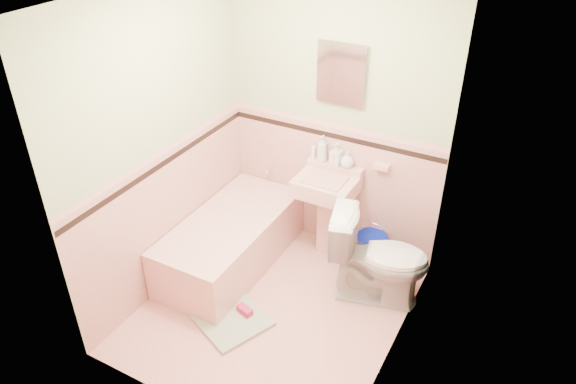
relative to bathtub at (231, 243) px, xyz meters
The scene contains 31 objects.
floor 0.75m from the bathtub, 27.65° to the right, with size 2.20×2.20×0.00m, color #EAA299.
wall_back 1.43m from the bathtub, 50.71° to the left, with size 2.50×2.50×0.00m, color beige.
wall_front 1.87m from the bathtub, 66.22° to the right, with size 2.50×2.50×0.00m, color beige.
wall_left 1.14m from the bathtub, 138.27° to the right, with size 2.50×2.50×0.00m, color beige.
wall_right 1.95m from the bathtub, 11.45° to the right, with size 2.50×2.50×0.00m, color beige.
wainscot_back 1.05m from the bathtub, 50.27° to the left, with size 2.00×2.00×0.00m, color #EDA89E.
wainscot_front 1.60m from the bathtub, 66.05° to the right, with size 2.00×2.00×0.00m, color #EDA89E.
wainscot_left 0.61m from the bathtub, 137.33° to the right, with size 2.20×2.20×0.00m, color #EDA89E.
wainscot_right 1.69m from the bathtub, 11.53° to the right, with size 2.20×2.20×0.00m, color #EDA89E.
accent_back 1.33m from the bathtub, 50.04° to the left, with size 2.00×2.00×0.00m, color black.
accent_front 1.79m from the bathtub, 65.95° to the right, with size 2.00×2.00×0.00m, color black.
accent_left 1.02m from the bathtub, 136.85° to the right, with size 2.20×2.20×0.00m, color black.
accent_right 1.87m from the bathtub, 11.57° to the right, with size 2.20×2.20×0.00m, color black.
cap_back 1.40m from the bathtub, 50.04° to the left, with size 2.00×2.00×0.00m, color #EAA29F.
cap_front 1.84m from the bathtub, 65.95° to the right, with size 2.00×2.00×0.00m, color #EAA29F.
cap_left 1.11m from the bathtub, 136.85° to the right, with size 2.20×2.20×0.00m, color #EAA29F.
cap_right 1.92m from the bathtub, 11.57° to the right, with size 2.20×2.20×0.00m, color #EAA29F.
bathtub is the anchor object (origin of this frame).
tub_faucet 0.83m from the bathtub, 90.00° to the left, with size 0.04×0.04×0.12m, color silver.
sink 0.88m from the bathtub, 37.93° to the left, with size 0.52×0.48×0.82m, color #E5A69E, non-canonical shape.
sink_faucet 1.20m from the bathtub, 44.58° to the left, with size 0.02×0.02×0.10m, color silver.
medicine_cabinet 1.78m from the bathtub, 47.42° to the left, with size 0.38×0.04×0.47m, color white.
soap_dish 1.51m from the bathtub, 33.57° to the left, with size 0.13×0.08×0.04m, color #E5A69E.
soap_bottle_left 1.18m from the bathtub, 52.37° to the left, with size 0.09×0.10×0.25m, color #B2B2B2.
soap_bottle_mid 1.24m from the bathtub, 45.99° to the left, with size 0.09×0.09×0.21m, color #B2B2B2.
soap_bottle_right 1.29m from the bathtub, 41.93° to the left, with size 0.12×0.12×0.15m, color #B2B2B2.
tube 1.10m from the bathtub, 57.01° to the left, with size 0.04×0.04×0.12m, color white.
toilet 1.35m from the bathtub, ahead, with size 0.46×0.80×0.82m, color white.
bucket 1.28m from the bathtub, 29.40° to the left, with size 0.28×0.28×0.28m, color #071B9D, non-canonical shape.
bath_mat 0.68m from the bathtub, 62.59° to the right, with size 0.76×0.51×0.03m, color gray.
shoe 0.72m from the bathtub, 48.05° to the right, with size 0.14×0.07×0.06m, color #BF1E59.
Camera 1 is at (1.67, -2.84, 3.20)m, focal length 33.67 mm.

